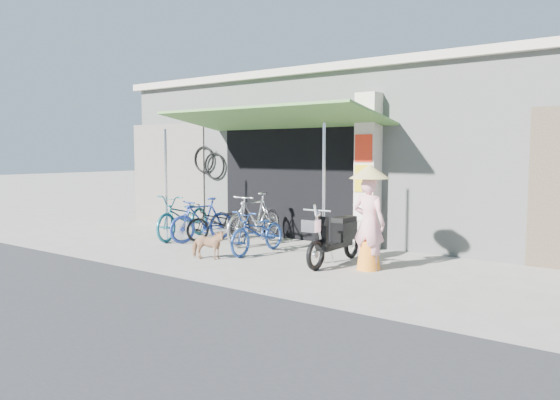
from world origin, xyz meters
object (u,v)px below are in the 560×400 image
Objects in this scene: bike_teal at (184,216)px; nun at (369,218)px; bike_blue at (202,220)px; moped at (336,238)px; street_dog at (208,245)px; bike_navy at (258,232)px; bike_silver at (255,218)px; bike_black at (219,222)px.

bike_teal is 4.73m from nun.
moped is (3.45, -0.31, -0.01)m from bike_blue.
moped reaches higher than bike_blue.
bike_teal is 1.10× the size of nun.
moped is at bearing -90.47° from street_dog.
nun is (4.11, -0.40, 0.38)m from bike_blue.
bike_navy is at bearing -21.12° from bike_teal.
bike_blue is 1.85m from bike_navy.
street_dog is at bearing 21.99° from nun.
moped is at bearing -0.25° from bike_navy.
bike_blue is 0.98× the size of bike_navy.
bike_blue is at bearing 173.30° from moped.
bike_teal is at bearing -168.57° from bike_blue.
street_dog is 0.36× the size of moped.
bike_teal is at bearing -168.67° from bike_silver.
bike_silver reaches higher than bike_blue.
bike_black reaches higher than street_dog.
bike_navy is (1.62, -0.69, 0.01)m from bike_black.
nun is (0.66, -0.09, 0.39)m from moped.
street_dog is 2.86m from nun.
bike_blue reaches higher than bike_black.
bike_blue is 0.86× the size of bike_silver.
bike_black is 0.85× the size of bike_silver.
bike_silver is 1.14× the size of bike_navy.
bike_silver is 1.08m from bike_navy.
bike_blue reaches higher than bike_navy.
nun reaches higher than bike_blue.
bike_teal is 4.05m from moped.
nun is at bearing -3.02° from bike_navy.
bike_teal is 1.21× the size of bike_blue.
nun is (3.92, -0.73, 0.44)m from bike_black.
nun reaches higher than moped.
nun is at bearing -9.24° from moped.
bike_silver is at bearing 1.63° from bike_teal.
bike_teal is 0.59m from bike_blue.
bike_navy reaches higher than street_dog.
bike_blue is 0.91× the size of nun.
bike_black is at bearing 167.42° from moped.
bike_blue is 0.38m from bike_black.
bike_black is 3.32m from moped.
bike_navy is at bearing -49.42° from bike_silver.
nun is (2.64, 0.94, 0.58)m from street_dog.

